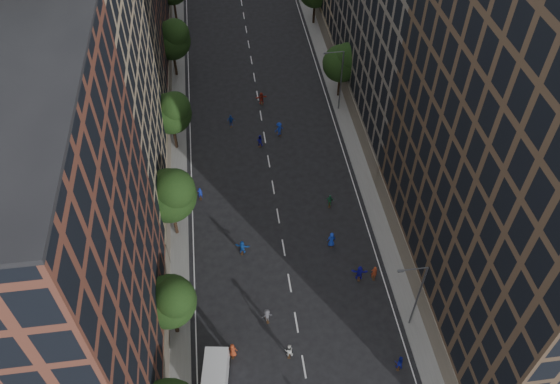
{
  "coord_description": "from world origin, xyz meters",
  "views": [
    {
      "loc": [
        -5.03,
        -12.71,
        46.12
      ],
      "look_at": [
        0.45,
        28.75,
        2.0
      ],
      "focal_mm": 35.0,
      "sensor_mm": 36.0,
      "label": 1
    }
  ],
  "objects_px": {
    "streetlamp_far": "(340,78)",
    "cargo_van": "(215,377)",
    "skater_2": "(399,362)",
    "streetlamp_near": "(417,293)"
  },
  "relations": [
    {
      "from": "streetlamp_far",
      "to": "skater_2",
      "type": "bearing_deg",
      "value": -93.18
    },
    {
      "from": "cargo_van",
      "to": "skater_2",
      "type": "height_order",
      "value": "cargo_van"
    },
    {
      "from": "streetlamp_far",
      "to": "cargo_van",
      "type": "relative_size",
      "value": 1.86
    },
    {
      "from": "streetlamp_near",
      "to": "streetlamp_far",
      "type": "bearing_deg",
      "value": 90.0
    },
    {
      "from": "streetlamp_near",
      "to": "streetlamp_far",
      "type": "xyz_separation_m",
      "value": [
        0.0,
        33.0,
        0.0
      ]
    },
    {
      "from": "streetlamp_near",
      "to": "cargo_van",
      "type": "xyz_separation_m",
      "value": [
        -18.19,
        -3.55,
        -3.87
      ]
    },
    {
      "from": "skater_2",
      "to": "streetlamp_far",
      "type": "bearing_deg",
      "value": -76.58
    },
    {
      "from": "streetlamp_near",
      "to": "skater_2",
      "type": "height_order",
      "value": "streetlamp_near"
    },
    {
      "from": "cargo_van",
      "to": "skater_2",
      "type": "distance_m",
      "value": 16.14
    },
    {
      "from": "streetlamp_near",
      "to": "skater_2",
      "type": "xyz_separation_m",
      "value": [
        -2.06,
        -4.11,
        -4.33
      ]
    }
  ]
}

